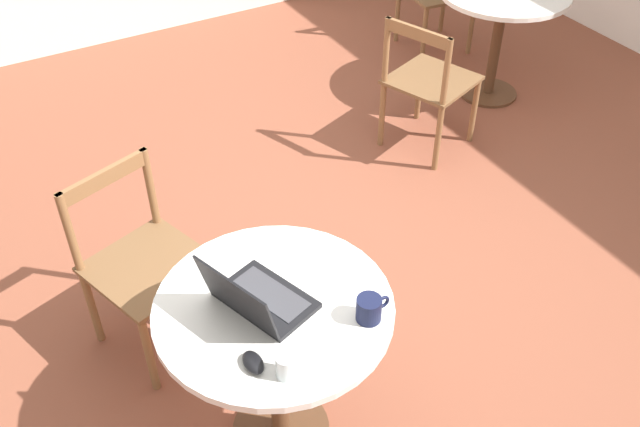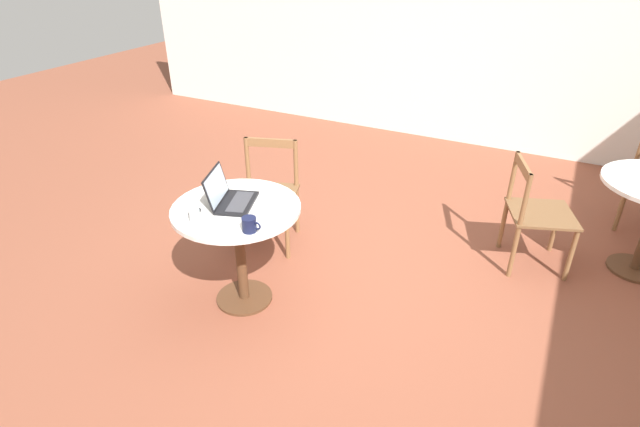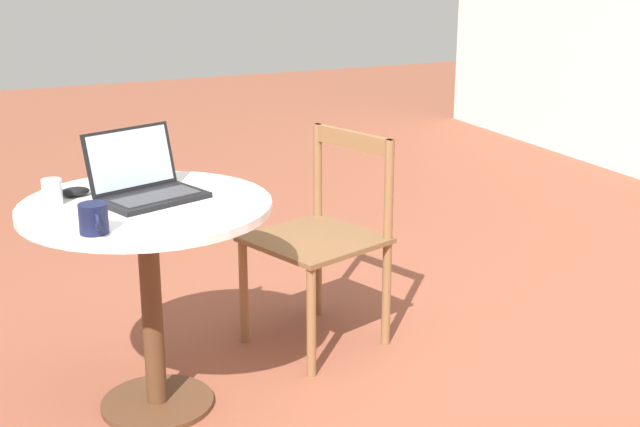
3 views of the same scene
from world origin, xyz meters
name	(u,v)px [view 3 (image 3 of 3)]	position (x,y,z in m)	size (l,w,h in m)	color
cafe_table_near	(148,244)	(-0.69, -0.57, 0.61)	(0.83, 0.83, 0.75)	#51331E
chair_near_back	(323,238)	(-0.95, 0.19, 0.44)	(0.58, 0.58, 0.85)	brown
laptop	(146,185)	(-0.75, -0.55, 0.80)	(0.36, 0.40, 0.22)	black
mouse	(75,192)	(-0.87, -0.77, 0.77)	(0.06, 0.10, 0.03)	black
mug	(94,219)	(-0.44, -0.78, 0.80)	(0.12, 0.09, 0.09)	#141938
drinking_glass	(52,192)	(-0.79, -0.85, 0.79)	(0.07, 0.07, 0.09)	silver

